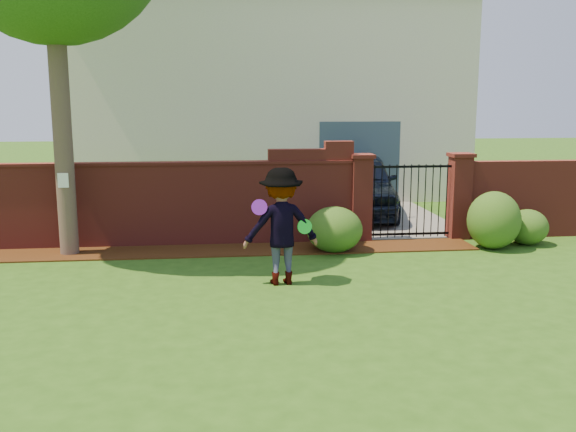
{
  "coord_description": "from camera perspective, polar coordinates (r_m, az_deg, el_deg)",
  "views": [
    {
      "loc": [
        -0.69,
        -9.25,
        3.0
      ],
      "look_at": [
        0.52,
        1.4,
        1.05
      ],
      "focal_mm": 39.64,
      "sensor_mm": 36.0,
      "label": 1
    }
  ],
  "objects": [
    {
      "name": "paper_notice",
      "position": [
        12.89,
        -19.53,
        3.03
      ],
      "size": [
        0.2,
        0.01,
        0.28
      ],
      "primitive_type": "cube",
      "color": "white",
      "rests_on": "tree"
    },
    {
      "name": "iron_gate",
      "position": [
        14.06,
        10.93,
        1.35
      ],
      "size": [
        1.78,
        0.03,
        1.6
      ],
      "color": "black",
      "rests_on": "ground"
    },
    {
      "name": "man",
      "position": [
        10.4,
        -0.62,
        -0.97
      ],
      "size": [
        1.31,
        0.83,
        1.93
      ],
      "primitive_type": "imported",
      "rotation": [
        0.0,
        0.0,
        3.23
      ],
      "color": "gray",
      "rests_on": "ground"
    },
    {
      "name": "house",
      "position": [
        21.31,
        -1.96,
        10.75
      ],
      "size": [
        12.4,
        6.4,
        6.3
      ],
      "color": "#F4EACC",
      "rests_on": "ground"
    },
    {
      "name": "driveway",
      "position": [
        18.0,
        7.06,
        0.66
      ],
      "size": [
        3.2,
        8.0,
        0.01
      ],
      "primitive_type": "cube",
      "color": "slate",
      "rests_on": "ground"
    },
    {
      "name": "shrub_left",
      "position": [
        12.74,
        4.19,
        -1.22
      ],
      "size": [
        1.12,
        1.12,
        0.92
      ],
      "primitive_type": "ellipsoid",
      "color": "#214F17",
      "rests_on": "ground"
    },
    {
      "name": "pillar_right",
      "position": [
        14.41,
        15.12,
        1.8
      ],
      "size": [
        0.5,
        0.5,
        1.88
      ],
      "color": "maroon",
      "rests_on": "ground"
    },
    {
      "name": "brick_wall",
      "position": [
        13.48,
        -12.04,
        1.23
      ],
      "size": [
        8.7,
        0.31,
        2.16
      ],
      "color": "maroon",
      "rests_on": "ground"
    },
    {
      "name": "shrub_middle",
      "position": [
        13.64,
        17.98,
        -0.36
      ],
      "size": [
        1.08,
        1.08,
        1.19
      ],
      "primitive_type": "ellipsoid",
      "color": "#214F17",
      "rests_on": "ground"
    },
    {
      "name": "mulch_bed",
      "position": [
        12.94,
        -7.48,
        -3.11
      ],
      "size": [
        11.1,
        1.08,
        0.03
      ],
      "primitive_type": "cube",
      "color": "#341A09",
      "rests_on": "ground"
    },
    {
      "name": "pillar_left",
      "position": [
        13.76,
        6.56,
        1.7
      ],
      "size": [
        0.5,
        0.5,
        1.88
      ],
      "color": "maroon",
      "rests_on": "ground"
    },
    {
      "name": "shrub_right",
      "position": [
        14.31,
        20.7,
        -0.93
      ],
      "size": [
        0.85,
        0.85,
        0.75
      ],
      "primitive_type": "ellipsoid",
      "color": "#214F17",
      "rests_on": "ground"
    },
    {
      "name": "ground",
      "position": [
        9.75,
        -2.14,
        -7.65
      ],
      "size": [
        80.0,
        80.0,
        0.01
      ],
      "primitive_type": "cube",
      "color": "#295114",
      "rests_on": "ground"
    },
    {
      "name": "brick_wall_return",
      "position": [
        15.28,
        22.1,
        1.46
      ],
      "size": [
        4.0,
        0.25,
        1.7
      ],
      "primitive_type": "cube",
      "color": "maroon",
      "rests_on": "ground"
    },
    {
      "name": "frisbee_purple",
      "position": [
        10.18,
        -2.59,
        0.8
      ],
      "size": [
        0.26,
        0.09,
        0.26
      ],
      "primitive_type": "cylinder",
      "rotation": [
        1.36,
        0.0,
        -0.04
      ],
      "color": "purple",
      "rests_on": "man"
    },
    {
      "name": "car",
      "position": [
        16.74,
        6.35,
        2.77
      ],
      "size": [
        2.76,
        5.08,
        1.64
      ],
      "primitive_type": "imported",
      "rotation": [
        0.0,
        0.0,
        -0.18
      ],
      "color": "black",
      "rests_on": "ground"
    },
    {
      "name": "frisbee_green",
      "position": [
        10.35,
        1.5,
        -0.95
      ],
      "size": [
        0.25,
        0.1,
        0.25
      ],
      "primitive_type": "cylinder",
      "rotation": [
        1.43,
        0.0,
        0.19
      ],
      "color": "#1BD12D",
      "rests_on": "man"
    }
  ]
}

